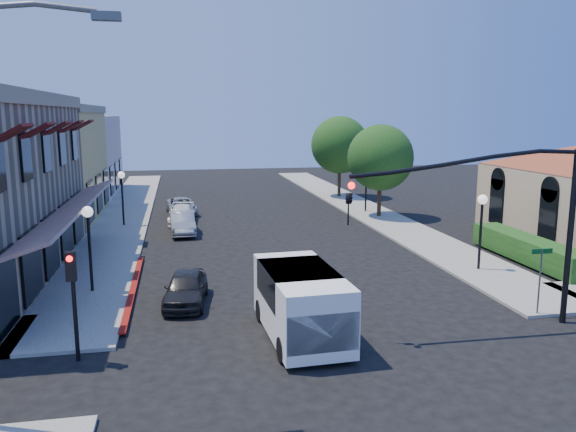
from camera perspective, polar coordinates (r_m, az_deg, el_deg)
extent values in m
plane|color=black|center=(17.18, 6.82, -14.28)|extent=(120.00, 120.00, 0.00)
cube|color=gray|center=(42.61, -16.08, 0.32)|extent=(3.50, 50.00, 0.12)
cube|color=gray|center=(44.58, 6.93, 1.07)|extent=(3.50, 50.00, 0.12)
cube|color=maroon|center=(24.01, -15.42, -7.36)|extent=(0.25, 10.00, 0.06)
cube|color=tan|center=(26.48, -24.02, 10.87)|extent=(0.50, 18.20, 0.60)
cube|color=#561416|center=(26.58, -21.08, 0.77)|extent=(1.75, 17.00, 0.67)
cube|color=#430D0D|center=(19.51, -26.25, 7.56)|extent=(1.02, 1.50, 0.60)
cube|color=#430D0D|center=(22.81, -24.05, 7.96)|extent=(1.02, 1.50, 0.60)
cube|color=#430D0D|center=(26.14, -22.41, 8.26)|extent=(1.02, 1.50, 0.60)
cube|color=#430D0D|center=(29.48, -21.14, 8.48)|extent=(1.02, 1.50, 0.60)
cube|color=#430D0D|center=(32.84, -20.12, 8.65)|extent=(1.02, 1.50, 0.60)
cube|color=black|center=(19.94, -26.89, -6.94)|extent=(0.12, 2.60, 2.60)
cube|color=black|center=(23.10, -24.64, -4.51)|extent=(0.12, 2.60, 2.60)
cube|color=black|center=(26.33, -22.95, -2.66)|extent=(0.12, 2.60, 2.60)
cube|color=black|center=(29.59, -21.64, -1.22)|extent=(0.12, 2.60, 2.60)
cube|color=black|center=(32.88, -20.59, -0.06)|extent=(0.12, 2.60, 2.60)
cube|color=tan|center=(42.32, -25.61, 4.76)|extent=(10.00, 12.00, 7.60)
cube|color=beige|center=(54.01, -22.46, 5.64)|extent=(10.00, 12.00, 7.00)
cube|color=black|center=(33.13, 24.90, 0.06)|extent=(0.12, 1.40, 2.80)
cube|color=black|center=(37.23, 20.42, 1.40)|extent=(0.12, 1.40, 2.80)
cube|color=#1A4714|center=(29.92, 23.15, -4.34)|extent=(1.40, 8.00, 1.10)
cylinder|color=black|center=(39.78, 9.24, 1.35)|extent=(0.28, 0.28, 2.10)
sphere|color=#1A4714|center=(39.42, 9.37, 5.88)|extent=(4.56, 4.56, 4.56)
cylinder|color=black|center=(49.18, 5.22, 3.23)|extent=(0.28, 0.28, 2.27)
sphere|color=#1A4714|center=(48.88, 5.28, 7.20)|extent=(4.94, 4.94, 4.94)
cylinder|color=black|center=(21.24, 26.71, -2.02)|extent=(0.20, 0.20, 6.00)
cylinder|color=black|center=(18.73, 17.83, 5.13)|extent=(7.80, 0.14, 0.14)
imported|color=black|center=(17.30, 6.26, 2.18)|extent=(0.20, 0.16, 1.00)
sphere|color=#FF0C0C|center=(17.09, 6.46, 3.09)|extent=(0.22, 0.22, 0.22)
cylinder|color=black|center=(17.55, -20.82, -9.09)|extent=(0.12, 0.12, 3.00)
cube|color=black|center=(17.01, -21.21, -4.79)|extent=(0.28, 0.22, 0.85)
sphere|color=#FF0C0C|center=(16.84, -21.33, -4.07)|extent=(0.18, 0.18, 0.18)
cylinder|color=#595B5E|center=(13.38, -25.63, 18.49)|extent=(3.00, 0.12, 0.12)
cube|color=#595B5E|center=(13.08, -17.97, 18.75)|extent=(0.60, 0.25, 0.18)
cylinder|color=#595B5E|center=(21.89, 24.18, -6.21)|extent=(0.06, 0.06, 2.50)
cube|color=#0C591E|center=(21.61, 24.41, -3.27)|extent=(0.80, 0.04, 0.18)
cylinder|color=black|center=(23.77, -19.46, -3.75)|extent=(0.12, 0.12, 3.20)
sphere|color=white|center=(23.43, -19.71, 0.41)|extent=(0.44, 0.44, 0.44)
cylinder|color=black|center=(37.43, -16.44, 1.36)|extent=(0.12, 0.12, 3.20)
sphere|color=white|center=(37.21, -16.58, 4.02)|extent=(0.44, 0.44, 0.44)
cylinder|color=black|center=(27.06, 18.95, -2.06)|extent=(0.12, 0.12, 3.20)
sphere|color=white|center=(26.76, 19.16, 1.60)|extent=(0.44, 0.44, 0.44)
cylinder|color=black|center=(41.47, 7.92, 2.51)|extent=(0.12, 0.12, 3.20)
sphere|color=white|center=(41.27, 7.98, 4.92)|extent=(0.44, 0.44, 0.44)
cube|color=white|center=(18.24, 1.31, -8.67)|extent=(2.38, 5.11, 2.05)
cube|color=white|center=(16.32, 3.30, -11.44)|extent=(2.14, 0.77, 1.14)
cube|color=black|center=(16.48, 2.92, -9.10)|extent=(1.94, 0.20, 1.03)
cube|color=black|center=(18.39, 1.04, -6.82)|extent=(2.32, 3.06, 1.03)
cylinder|color=black|center=(16.77, -0.45, -13.43)|extent=(0.32, 0.76, 0.75)
cylinder|color=black|center=(19.88, -2.72, -9.56)|extent=(0.32, 0.76, 0.75)
cylinder|color=black|center=(17.27, 5.99, -12.76)|extent=(0.32, 0.76, 0.75)
cylinder|color=black|center=(20.31, 2.73, -9.13)|extent=(0.32, 0.76, 0.75)
imported|color=black|center=(21.83, -10.34, -7.19)|extent=(1.95, 3.86, 1.26)
imported|color=#9CA0A1|center=(34.45, -10.68, -0.72)|extent=(1.60, 4.08, 1.32)
imported|color=white|center=(37.91, -10.73, 0.16)|extent=(1.93, 4.16, 1.18)
imported|color=#AFB1B4|center=(41.36, -10.77, 0.99)|extent=(2.35, 4.40, 1.18)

